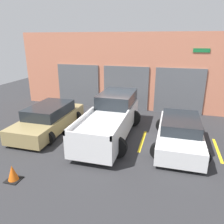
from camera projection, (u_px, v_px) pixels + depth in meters
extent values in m
plane|color=#2D2D30|center=(117.00, 125.00, 11.85)|extent=(28.00, 28.00, 0.00)
cube|color=#D17A5B|center=(130.00, 72.00, 14.08)|extent=(14.98, 0.60, 4.85)
cube|color=#595B60|center=(78.00, 85.00, 15.00)|extent=(2.92, 0.08, 2.81)
cube|color=#595B60|center=(126.00, 88.00, 14.15)|extent=(2.92, 0.08, 2.81)
cube|color=#595B60|center=(179.00, 91.00, 13.30)|extent=(2.92, 0.08, 2.81)
cube|color=#197238|center=(202.00, 50.00, 12.28)|extent=(0.90, 0.03, 0.22)
cube|color=white|center=(109.00, 123.00, 10.20)|extent=(1.81, 5.51, 0.95)
cube|color=#1E2328|center=(117.00, 99.00, 11.32)|extent=(1.67, 2.48, 0.65)
cube|color=white|center=(81.00, 119.00, 9.10)|extent=(0.08, 3.03, 0.18)
cube|color=white|center=(121.00, 123.00, 8.66)|extent=(0.08, 3.03, 0.18)
cube|color=white|center=(87.00, 136.00, 7.54)|extent=(1.81, 0.08, 0.18)
cylinder|color=black|center=(104.00, 115.00, 12.04)|extent=(0.87, 0.22, 0.87)
cylinder|color=black|center=(132.00, 118.00, 11.64)|extent=(0.87, 0.22, 0.87)
cylinder|color=black|center=(79.00, 142.00, 8.93)|extent=(0.87, 0.22, 0.87)
cylinder|color=black|center=(116.00, 147.00, 8.52)|extent=(0.87, 0.22, 0.87)
cube|color=white|center=(179.00, 135.00, 9.46)|extent=(1.78, 4.38, 0.67)
cube|color=#1E2328|center=(181.00, 122.00, 9.38)|extent=(1.56, 2.41, 0.45)
cylinder|color=black|center=(163.00, 125.00, 10.94)|extent=(0.67, 0.22, 0.67)
cylinder|color=black|center=(195.00, 129.00, 10.55)|extent=(0.67, 0.22, 0.67)
cylinder|color=black|center=(159.00, 151.00, 8.46)|extent=(0.67, 0.22, 0.67)
cylinder|color=black|center=(201.00, 156.00, 8.07)|extent=(0.67, 0.22, 0.67)
cube|color=#9E8956|center=(49.00, 121.00, 11.08)|extent=(1.82, 4.65, 0.65)
cube|color=#1E2328|center=(49.00, 110.00, 11.00)|extent=(1.61, 2.56, 0.52)
cylinder|color=black|center=(50.00, 114.00, 12.65)|extent=(0.62, 0.22, 0.62)
cylinder|color=black|center=(76.00, 117.00, 12.24)|extent=(0.62, 0.22, 0.62)
cylinder|color=black|center=(17.00, 134.00, 10.02)|extent=(0.62, 0.22, 0.62)
cylinder|color=black|center=(48.00, 138.00, 9.62)|extent=(0.62, 0.22, 0.62)
cube|color=gold|center=(24.00, 127.00, 11.64)|extent=(0.12, 2.20, 0.01)
cube|color=gold|center=(78.00, 133.00, 10.83)|extent=(0.12, 2.20, 0.01)
cube|color=gold|center=(142.00, 141.00, 10.02)|extent=(0.12, 2.20, 0.01)
cube|color=gold|center=(217.00, 150.00, 9.21)|extent=(0.12, 2.20, 0.01)
cube|color=black|center=(14.00, 180.00, 7.25)|extent=(0.47, 0.47, 0.03)
cone|color=orange|center=(13.00, 173.00, 7.17)|extent=(0.36, 0.36, 0.55)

